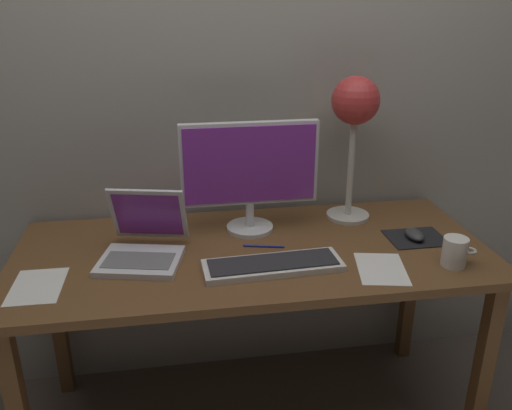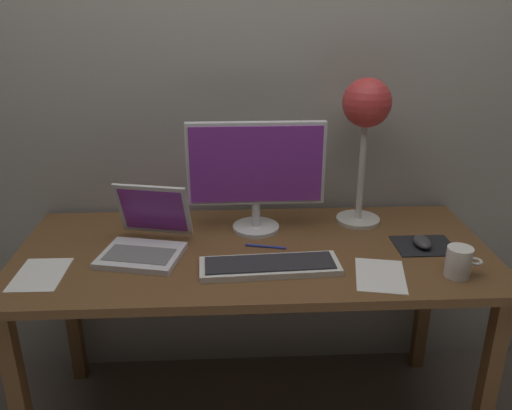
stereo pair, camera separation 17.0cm
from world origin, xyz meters
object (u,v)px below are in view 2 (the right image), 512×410
Objects in this scene: laptop at (147,233)px; keyboard_main at (270,266)px; pen at (266,246)px; monitor at (256,170)px; desk_lamp at (366,114)px; coffee_mug at (459,262)px; mouse at (422,242)px.

keyboard_main is at bearing -21.55° from laptop.
keyboard_main is at bearing -89.25° from pen.
monitor is 0.43m from desk_lamp.
mouse is at bearing 101.96° from coffee_mug.
pen is (-0.00, 0.15, -0.01)m from keyboard_main.
keyboard_main is 0.65m from desk_lamp.
desk_lamp is (0.36, 0.36, 0.40)m from keyboard_main.
pen is at bearing -150.74° from desk_lamp.
coffee_mug is 0.62m from pen.
desk_lamp is 4.77× the size of coffee_mug.
monitor is 3.47× the size of pen.
keyboard_main is 3.95× the size of coffee_mug.
monitor is 0.73m from coffee_mug.
monitor is 4.30× the size of coffee_mug.
keyboard_main is at bearing -135.45° from desk_lamp.
coffee_mug is at bearing -63.82° from desk_lamp.
keyboard_main reaches higher than pen.
mouse is at bearing 13.49° from keyboard_main.
keyboard_main is 0.58m from coffee_mug.
mouse is at bearing -53.76° from desk_lamp.
desk_lamp is 3.85× the size of pen.
desk_lamp is at bearing 126.24° from mouse.
monitor is at bearing 162.56° from mouse.
keyboard_main is 0.43m from laptop.
monitor reaches higher than mouse.
pen is at bearing 158.77° from coffee_mug.
pen is at bearing -80.27° from monitor.
keyboard_main is at bearing -166.51° from mouse.
monitor is 0.62m from mouse.
monitor is 1.09× the size of keyboard_main.
mouse is 0.53m from pen.
desk_lamp is 5.62× the size of mouse.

